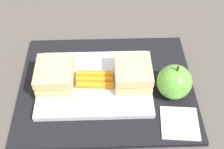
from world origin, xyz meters
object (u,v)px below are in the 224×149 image
(sandwich_half_left, at_px, (54,75))
(apple, at_px, (174,82))
(carrot_sticks_bundle, at_px, (94,79))
(food_tray, at_px, (94,83))
(paper_napkin, at_px, (179,123))
(sandwich_half_right, at_px, (132,73))

(sandwich_half_left, xyz_separation_m, apple, (0.23, -0.02, 0.00))
(carrot_sticks_bundle, bearing_deg, food_tray, 158.66)
(sandwich_half_left, bearing_deg, carrot_sticks_bundle, -0.34)
(carrot_sticks_bundle, xyz_separation_m, apple, (0.16, -0.02, 0.02))
(sandwich_half_left, xyz_separation_m, paper_napkin, (0.24, -0.10, -0.03))
(food_tray, height_order, apple, apple)
(food_tray, bearing_deg, sandwich_half_right, 0.00)
(carrot_sticks_bundle, bearing_deg, sandwich_half_left, 179.66)
(food_tray, relative_size, sandwich_half_right, 2.88)
(sandwich_half_left, distance_m, sandwich_half_right, 0.16)
(sandwich_half_right, height_order, apple, apple)
(paper_napkin, bearing_deg, sandwich_half_left, 157.78)
(food_tray, relative_size, sandwich_half_left, 2.88)
(food_tray, distance_m, apple, 0.16)
(apple, xyz_separation_m, paper_napkin, (0.00, -0.07, -0.03))
(carrot_sticks_bundle, xyz_separation_m, paper_napkin, (0.16, -0.10, -0.02))
(sandwich_half_right, bearing_deg, paper_napkin, -49.86)
(sandwich_half_left, bearing_deg, apple, -6.02)
(sandwich_half_right, bearing_deg, apple, -17.44)
(food_tray, bearing_deg, sandwich_half_left, 180.00)
(carrot_sticks_bundle, height_order, apple, apple)
(sandwich_half_left, height_order, paper_napkin, sandwich_half_left)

